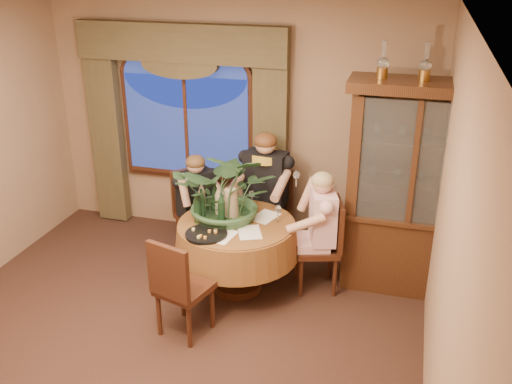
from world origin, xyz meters
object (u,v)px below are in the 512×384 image
(china_cabinet, at_px, (411,191))
(wine_bottle_3, at_px, (202,199))
(person_scarf, at_px, (266,194))
(wine_bottle_0, at_px, (197,207))
(wine_bottle_5, at_px, (215,198))
(dining_table, at_px, (237,256))
(chair_front_left, at_px, (184,286))
(wine_bottle_2, at_px, (202,205))
(oil_lamp_left, at_px, (383,60))
(chair_right, at_px, (317,246))
(person_back, at_px, (197,207))
(oil_lamp_center, at_px, (426,62))
(stoneware_vase, at_px, (231,204))
(olive_bowl, at_px, (238,221))
(chair_back, at_px, (198,215))
(chair_back_right, at_px, (269,215))
(centerpiece_plant, at_px, (228,157))
(wine_bottle_4, at_px, (221,209))
(oil_lamp_right, at_px, (470,64))
(person_pink, at_px, (322,232))

(china_cabinet, distance_m, wine_bottle_3, 2.06)
(person_scarf, height_order, wine_bottle_0, person_scarf)
(wine_bottle_5, bearing_deg, dining_table, -28.64)
(chair_front_left, xyz_separation_m, wine_bottle_2, (-0.11, 0.77, 0.44))
(oil_lamp_left, bearing_deg, wine_bottle_0, -159.68)
(chair_right, bearing_deg, person_back, 62.08)
(chair_front_left, bearing_deg, oil_lamp_center, 51.25)
(chair_right, height_order, stoneware_vase, stoneware_vase)
(chair_front_left, distance_m, wine_bottle_3, 1.03)
(stoneware_vase, bearing_deg, wine_bottle_2, -154.94)
(olive_bowl, xyz_separation_m, wine_bottle_2, (-0.36, -0.02, 0.14))
(chair_back, relative_size, chair_front_left, 1.00)
(chair_back_right, xyz_separation_m, centerpiece_plant, (-0.23, -0.70, 0.91))
(dining_table, height_order, wine_bottle_4, wine_bottle_4)
(dining_table, relative_size, chair_back_right, 1.30)
(chair_back_right, bearing_deg, wine_bottle_2, 69.67)
(person_back, height_order, wine_bottle_4, person_back)
(china_cabinet, bearing_deg, chair_right, -162.75)
(person_scarf, distance_m, wine_bottle_0, 1.04)
(person_back, relative_size, wine_bottle_3, 3.72)
(stoneware_vase, xyz_separation_m, wine_bottle_3, (-0.31, 0.02, 0.01))
(oil_lamp_left, height_order, wine_bottle_0, oil_lamp_left)
(oil_lamp_right, xyz_separation_m, olive_bowl, (-1.97, -0.52, -1.54))
(stoneware_vase, xyz_separation_m, centerpiece_plant, (-0.02, 0.02, 0.49))
(person_back, bearing_deg, dining_table, 90.00)
(person_pink, xyz_separation_m, person_back, (-1.43, 0.25, -0.02))
(oil_lamp_center, relative_size, chair_back, 0.35)
(oil_lamp_center, bearing_deg, wine_bottle_4, -161.74)
(dining_table, xyz_separation_m, wine_bottle_3, (-0.40, 0.10, 0.54))
(dining_table, xyz_separation_m, oil_lamp_right, (1.99, 0.50, 1.94))
(wine_bottle_4, bearing_deg, chair_right, 19.21)
(dining_table, bearing_deg, wine_bottle_5, 151.36)
(wine_bottle_5, bearing_deg, wine_bottle_0, -112.35)
(chair_back_right, height_order, person_scarf, person_scarf)
(oil_lamp_center, xyz_separation_m, centerpiece_plant, (-1.72, -0.40, -0.92))
(centerpiece_plant, relative_size, olive_bowl, 7.27)
(oil_lamp_left, bearing_deg, chair_front_left, -138.42)
(oil_lamp_center, height_order, wine_bottle_5, oil_lamp_center)
(oil_lamp_right, relative_size, person_pink, 0.27)
(chair_back, distance_m, wine_bottle_0, 0.86)
(oil_lamp_left, xyz_separation_m, wine_bottle_0, (-1.61, -0.60, -1.40))
(oil_lamp_right, bearing_deg, wine_bottle_0, -165.77)
(chair_front_left, bearing_deg, chair_back, 122.49)
(chair_back_right, relative_size, person_back, 0.78)
(china_cabinet, distance_m, stoneware_vase, 1.76)
(oil_lamp_center, xyz_separation_m, person_pink, (-0.81, -0.24, -1.68))
(chair_right, height_order, person_scarf, person_scarf)
(wine_bottle_2, bearing_deg, person_pink, 14.39)
(chair_back_right, relative_size, wine_bottle_0, 2.91)
(chair_front_left, distance_m, wine_bottle_5, 1.05)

